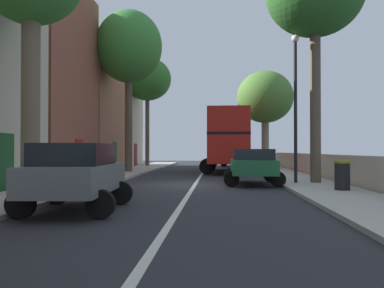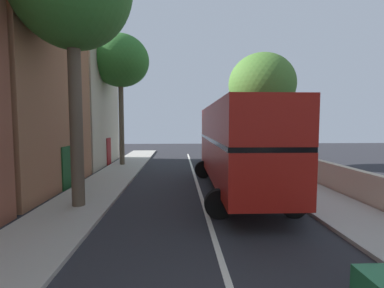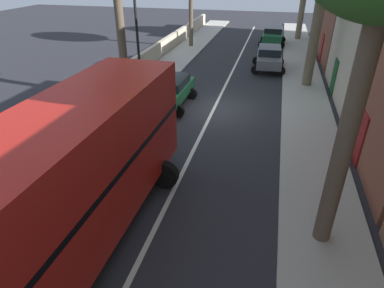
# 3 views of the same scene
# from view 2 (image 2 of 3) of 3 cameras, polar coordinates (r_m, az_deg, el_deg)

# --- Properties ---
(double_decker_bus) EXTENTS (3.66, 10.19, 4.06)m
(double_decker_bus) POSITION_cam_2_polar(r_m,az_deg,el_deg) (12.67, 9.40, 0.37)
(double_decker_bus) COLOR #B21B14
(double_decker_bus) RESTS_ON ground
(parked_car_green_right_3) EXTENTS (2.53, 4.06, 1.60)m
(parked_car_green_right_3) POSITION_cam_2_polar(r_m,az_deg,el_deg) (22.68, 5.99, -1.54)
(parked_car_green_right_3) COLOR #1E6038
(parked_car_green_right_3) RESTS_ON ground
(street_tree_right_3) EXTENTS (4.80, 4.80, 8.17)m
(street_tree_right_3) POSITION_cam_2_polar(r_m,az_deg,el_deg) (20.67, 14.50, 11.92)
(street_tree_right_3) COLOR #7A6B56
(street_tree_right_3) RESTS_ON sidewalk_right
(street_tree_left_6) EXTENTS (4.25, 4.25, 9.69)m
(street_tree_left_6) POSITION_cam_2_polar(r_m,az_deg,el_deg) (21.62, -14.89, 16.48)
(street_tree_left_6) COLOR brown
(street_tree_left_6) RESTS_ON sidewalk_left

